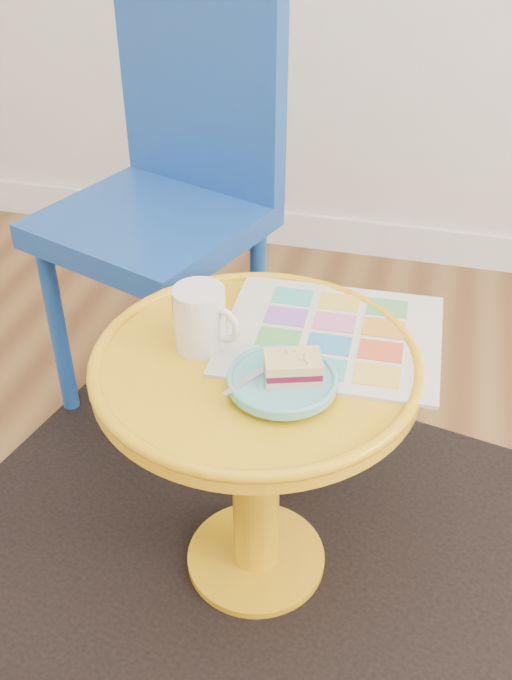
% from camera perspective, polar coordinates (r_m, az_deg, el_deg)
% --- Properties ---
extents(room_walls, '(4.00, 4.00, 4.00)m').
position_cam_1_polar(room_walls, '(2.02, -18.69, -2.97)').
color(room_walls, silver).
rests_on(room_walls, ground).
extents(rug, '(1.50, 1.34, 0.01)m').
position_cam_1_polar(rug, '(1.59, -0.00, -16.28)').
color(rug, black).
rests_on(rug, ground).
extents(side_table, '(0.54, 0.54, 0.51)m').
position_cam_1_polar(side_table, '(1.32, 0.00, -6.49)').
color(side_table, '#ECAB13').
rests_on(side_table, ground).
extents(chair, '(0.54, 0.55, 0.96)m').
position_cam_1_polar(chair, '(1.73, -6.37, 11.36)').
color(chair, '#18469F').
rests_on(chair, ground).
extents(newspaper, '(0.37, 0.32, 0.01)m').
position_cam_1_polar(newspaper, '(1.29, 5.72, 0.39)').
color(newspaper, silver).
rests_on(newspaper, side_table).
extents(mug, '(0.12, 0.08, 0.11)m').
position_cam_1_polar(mug, '(1.23, -4.17, 1.71)').
color(mug, white).
rests_on(mug, side_table).
extents(plate, '(0.17, 0.17, 0.02)m').
position_cam_1_polar(plate, '(1.16, 1.98, -3.12)').
color(plate, '#5BB8C1').
rests_on(plate, newspaper).
extents(cake_slice, '(0.10, 0.08, 0.04)m').
position_cam_1_polar(cake_slice, '(1.15, 2.79, -2.06)').
color(cake_slice, '#D3BC8C').
rests_on(cake_slice, plate).
extents(fork, '(0.08, 0.13, 0.00)m').
position_cam_1_polar(fork, '(1.16, 0.34, -2.42)').
color(fork, silver).
rests_on(fork, plate).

